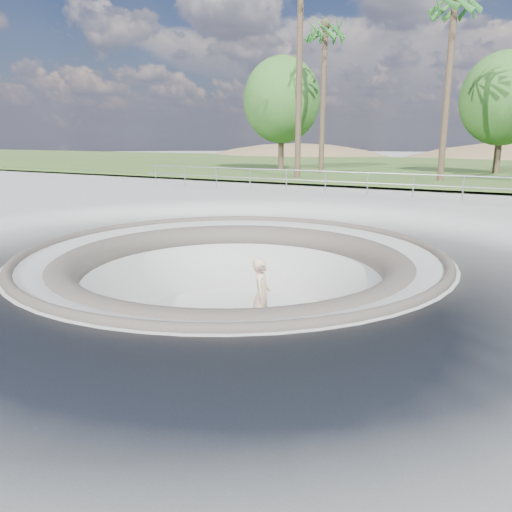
# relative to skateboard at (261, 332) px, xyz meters

# --- Properties ---
(ground) EXTENTS (180.00, 180.00, 0.00)m
(ground) POSITION_rel_skateboard_xyz_m (-0.92, 0.23, 1.83)
(ground) COLOR #A6A7A1
(ground) RESTS_ON ground
(skate_bowl) EXTENTS (14.00, 14.00, 4.10)m
(skate_bowl) POSITION_rel_skateboard_xyz_m (-0.92, 0.23, 0.00)
(skate_bowl) COLOR #A6A7A1
(skate_bowl) RESTS_ON ground
(grass_strip) EXTENTS (180.00, 36.00, 0.12)m
(grass_strip) POSITION_rel_skateboard_xyz_m (-0.92, 34.23, 2.05)
(grass_strip) COLOR #395020
(grass_strip) RESTS_ON ground
(distant_hills) EXTENTS (103.20, 45.00, 28.60)m
(distant_hills) POSITION_rel_skateboard_xyz_m (2.86, 57.40, -5.19)
(distant_hills) COLOR brown
(distant_hills) RESTS_ON ground
(safety_railing) EXTENTS (25.00, 0.06, 1.03)m
(safety_railing) POSITION_rel_skateboard_xyz_m (-0.92, 12.23, 2.52)
(safety_railing) COLOR gray
(safety_railing) RESTS_ON ground
(skateboard) EXTENTS (0.88, 0.53, 0.09)m
(skateboard) POSITION_rel_skateboard_xyz_m (0.00, 0.00, 0.00)
(skateboard) COLOR olive
(skateboard) RESTS_ON ground
(skater) EXTENTS (0.62, 0.76, 1.81)m
(skater) POSITION_rel_skateboard_xyz_m (0.00, 0.00, 0.92)
(skater) COLOR #D7B48B
(skater) RESTS_ON skateboard
(palm_b) EXTENTS (2.60, 2.60, 10.41)m
(palm_b) POSITION_rel_skateboard_xyz_m (-7.13, 22.91, 11.03)
(palm_b) COLOR brown
(palm_b) RESTS_ON ground
(palm_c) EXTENTS (2.60, 2.60, 10.60)m
(palm_c) POSITION_rel_skateboard_xyz_m (1.05, 20.37, 11.19)
(palm_c) COLOR brown
(palm_c) RESTS_ON ground
(bushy_tree_left) EXTENTS (5.80, 5.28, 8.37)m
(bushy_tree_left) POSITION_rel_skateboard_xyz_m (-11.31, 25.31, 7.19)
(bushy_tree_left) COLOR brown
(bushy_tree_left) RESTS_ON ground
(bushy_tree_mid) EXTENTS (5.55, 5.05, 8.01)m
(bushy_tree_mid) POSITION_rel_skateboard_xyz_m (3.58, 27.86, 6.97)
(bushy_tree_mid) COLOR brown
(bushy_tree_mid) RESTS_ON ground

